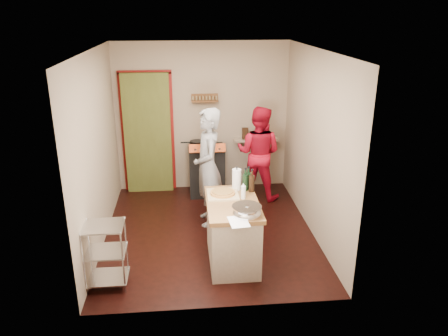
{
  "coord_description": "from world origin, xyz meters",
  "views": [
    {
      "loc": [
        -0.33,
        -5.72,
        3.1
      ],
      "look_at": [
        0.22,
        0.0,
        0.99
      ],
      "focal_mm": 35.0,
      "sensor_mm": 36.0,
      "label": 1
    }
  ],
  "objects": [
    {
      "name": "left_wall",
      "position": [
        -1.5,
        0.0,
        1.3
      ],
      "size": [
        0.04,
        3.5,
        2.6
      ],
      "primitive_type": "cube",
      "color": "gray",
      "rests_on": "ground"
    },
    {
      "name": "ceiling",
      "position": [
        0.0,
        0.0,
        2.61
      ],
      "size": [
        3.0,
        3.5,
        0.02
      ],
      "primitive_type": "cube",
      "color": "white",
      "rests_on": "back_wall"
    },
    {
      "name": "island",
      "position": [
        0.26,
        -0.8,
        0.44
      ],
      "size": [
        0.65,
        1.25,
        1.14
      ],
      "color": "beige",
      "rests_on": "ground"
    },
    {
      "name": "right_wall",
      "position": [
        1.5,
        0.0,
        1.3
      ],
      "size": [
        0.04,
        3.5,
        2.6
      ],
      "primitive_type": "cube",
      "color": "gray",
      "rests_on": "ground"
    },
    {
      "name": "stove",
      "position": [
        0.05,
        1.42,
        0.45
      ],
      "size": [
        0.6,
        0.63,
        1.0
      ],
      "color": "black",
      "rests_on": "ground"
    },
    {
      "name": "back_wall",
      "position": [
        -0.64,
        1.78,
        1.13
      ],
      "size": [
        3.0,
        0.44,
        2.6
      ],
      "color": "gray",
      "rests_on": "ground"
    },
    {
      "name": "floor",
      "position": [
        0.0,
        0.0,
        0.0
      ],
      "size": [
        3.5,
        3.5,
        0.0
      ],
      "primitive_type": "plane",
      "color": "black",
      "rests_on": "ground"
    },
    {
      "name": "person_red",
      "position": [
        0.92,
        1.2,
        0.8
      ],
      "size": [
        0.97,
        0.89,
        1.6
      ],
      "primitive_type": "imported",
      "rotation": [
        0.0,
        0.0,
        2.67
      ],
      "color": "#B90C24",
      "rests_on": "ground"
    },
    {
      "name": "wire_shelving",
      "position": [
        -1.28,
        -1.2,
        0.44
      ],
      "size": [
        0.48,
        0.4,
        0.8
      ],
      "color": "silver",
      "rests_on": "ground"
    },
    {
      "name": "person_stripe",
      "position": [
        0.01,
        0.31,
        0.89
      ],
      "size": [
        0.48,
        0.68,
        1.78
      ],
      "primitive_type": "imported",
      "rotation": [
        0.0,
        0.0,
        -1.48
      ],
      "color": "silver",
      "rests_on": "ground"
    }
  ]
}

